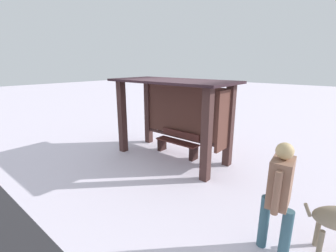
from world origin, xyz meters
The scene contains 4 objects.
ground_plane centered at (0.00, 0.00, 0.00)m, with size 60.00×60.00×0.00m, color white.
bus_shelter centered at (0.10, 0.19, 1.52)m, with size 3.49×1.65×2.24m.
bench_left_inside centered at (0.00, 0.29, 0.34)m, with size 1.41×0.36×0.71m.
person_walking centered at (3.39, -1.86, 0.99)m, with size 0.48×0.62×1.69m.
Camera 1 is at (4.05, -4.94, 2.65)m, focal length 24.86 mm.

